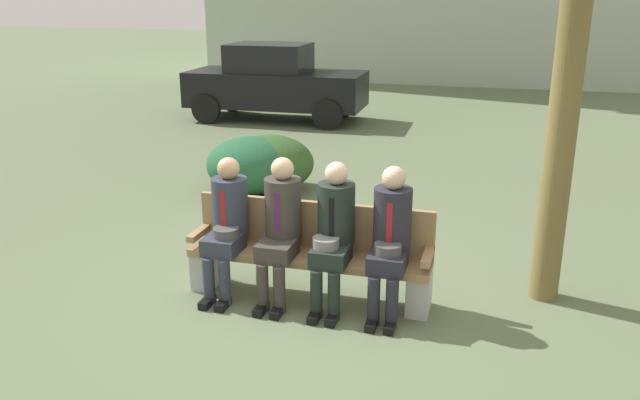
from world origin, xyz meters
The scene contains 9 objects.
ground_plane centered at (0.00, 0.00, 0.00)m, with size 80.00×80.00×0.00m, color #5B684A.
park_bench centered at (0.05, 0.05, 0.43)m, with size 2.28×0.44×0.90m.
seated_man_leftmost centered at (-0.73, -0.08, 0.73)m, with size 0.34×0.72×1.32m.
seated_man_centerleft centered at (-0.20, -0.07, 0.75)m, with size 0.34×0.72×1.35m.
seated_man_centerright centered at (0.30, -0.08, 0.74)m, with size 0.34×0.72×1.34m.
seated_man_rightmost centered at (0.82, -0.08, 0.74)m, with size 0.34×0.72×1.34m.
shrub_near_bench centered at (-1.49, 3.22, 0.40)m, with size 1.29×1.18×0.80m, color #2F5324.
shrub_mid_lawn centered at (-1.70, 3.03, 0.41)m, with size 1.30×1.19×0.81m, color #225936.
parked_car_near centered at (-3.20, 8.35, 0.84)m, with size 3.93×1.76×1.68m.
Camera 1 is at (1.65, -5.40, 2.79)m, focal length 36.57 mm.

